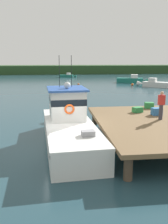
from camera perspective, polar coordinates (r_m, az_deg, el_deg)
ground_plane at (r=13.56m, az=-4.07°, el=-7.77°), size 200.00×200.00×0.00m
dock at (r=14.25m, az=15.53°, el=-2.68°), size 6.00×9.00×1.20m
main_fishing_boat at (r=13.83m, az=-3.58°, el=-2.97°), size 3.08×9.90×4.80m
crate_single_far at (r=16.40m, az=12.22°, el=0.52°), size 0.71×0.62×0.34m
crate_stack_mid_dock at (r=15.91m, az=16.40°, el=0.12°), size 0.65×0.50×0.44m
crate_stack_near_edge at (r=17.91m, az=14.75°, el=1.49°), size 0.67×0.55×0.41m
deckhand_by_the_boat at (r=14.70m, az=17.37°, el=1.60°), size 0.36×0.22×1.63m
moored_boat_near_channel at (r=60.49m, az=-3.86°, el=8.33°), size 4.23×1.76×1.06m
moored_boat_far_right at (r=48.05m, az=10.98°, el=7.27°), size 6.18×2.71×1.54m
moored_boat_outer_mooring at (r=42.03m, az=15.99°, el=6.25°), size 5.03×4.47×1.43m
mooring_buoy_outer at (r=42.92m, az=-3.50°, el=6.41°), size 0.36×0.36×0.36m
mooring_buoy_channel_marker at (r=43.09m, az=-1.28°, el=6.43°), size 0.32×0.32×0.32m
mooring_buoy_spare_mooring at (r=42.76m, az=11.07°, el=6.22°), size 0.42×0.42×0.42m
far_shoreline at (r=74.80m, az=-6.37°, el=9.71°), size 120.00×8.00×2.40m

